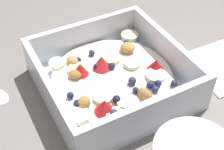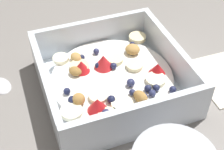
{
  "view_description": "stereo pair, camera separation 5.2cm",
  "coord_description": "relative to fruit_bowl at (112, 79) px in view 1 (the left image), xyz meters",
  "views": [
    {
      "loc": [
        0.18,
        0.32,
        0.38
      ],
      "look_at": [
        0.0,
        -0.01,
        0.03
      ],
      "focal_mm": 52.1,
      "sensor_mm": 36.0,
      "label": 1
    },
    {
      "loc": [
        0.13,
        0.34,
        0.38
      ],
      "look_at": [
        0.0,
        -0.01,
        0.03
      ],
      "focal_mm": 52.1,
      "sensor_mm": 36.0,
      "label": 2
    }
  ],
  "objects": [
    {
      "name": "fruit_bowl",
      "position": [
        0.0,
        0.0,
        0.0
      ],
      "size": [
        0.22,
        0.22,
        0.07
      ],
      "color": "white",
      "rests_on": "ground"
    },
    {
      "name": "folded_napkin",
      "position": [
        -0.2,
        0.04,
        -0.02
      ],
      "size": [
        0.12,
        0.12,
        0.01
      ],
      "primitive_type": "cube",
      "rotation": [
        0.0,
        0.0,
        -0.01
      ],
      "color": "silver",
      "rests_on": "ground"
    },
    {
      "name": "ground_plane",
      "position": [
        -0.0,
        0.01,
        -0.02
      ],
      "size": [
        2.4,
        2.4,
        0.0
      ],
      "primitive_type": "plane",
      "color": "gray"
    }
  ]
}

